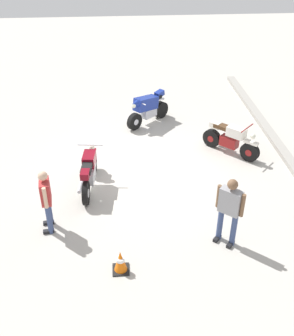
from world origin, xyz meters
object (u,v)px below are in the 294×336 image
object	(u,v)px
person_in_gray_shirt	(229,208)
person_in_red_shirt	(46,198)
motorcycle_cream_vintage	(231,139)
traffic_cone	(120,261)
motorcycle_maroon_cruiser	(89,172)
motorcycle_blue_sportbike	(148,108)

from	to	relation	value
person_in_gray_shirt	person_in_red_shirt	distance (m)	4.16
motorcycle_cream_vintage	traffic_cone	xyz separation A→B (m)	(4.64, -3.53, -0.23)
motorcycle_cream_vintage	person_in_gray_shirt	distance (m)	4.12
motorcycle_maroon_cruiser	motorcycle_blue_sportbike	distance (m)	4.27
motorcycle_blue_sportbike	person_in_red_shirt	world-z (taller)	person_in_red_shirt
motorcycle_maroon_cruiser	motorcycle_blue_sportbike	xyz separation A→B (m)	(-3.82, 1.90, 0.07)
motorcycle_maroon_cruiser	person_in_red_shirt	distance (m)	1.90
motorcycle_blue_sportbike	motorcycle_cream_vintage	bearing A→B (deg)	94.12
motorcycle_maroon_cruiser	motorcycle_blue_sportbike	size ratio (longest dim) A/B	1.33
motorcycle_cream_vintage	traffic_cone	size ratio (longest dim) A/B	2.82
person_in_gray_shirt	traffic_cone	bearing A→B (deg)	-33.49
person_in_red_shirt	person_in_gray_shirt	bearing A→B (deg)	161.72
person_in_gray_shirt	person_in_red_shirt	xyz separation A→B (m)	(-0.78, -4.09, -0.07)
motorcycle_cream_vintage	person_in_red_shirt	bearing A→B (deg)	-103.90
person_in_gray_shirt	person_in_red_shirt	size ratio (longest dim) A/B	1.06
motorcycle_blue_sportbike	traffic_cone	xyz separation A→B (m)	(6.93, -1.13, -0.33)
motorcycle_maroon_cruiser	traffic_cone	distance (m)	3.22
motorcycle_blue_sportbike	traffic_cone	distance (m)	7.03
person_in_gray_shirt	person_in_red_shirt	world-z (taller)	person_in_gray_shirt
motorcycle_cream_vintage	person_in_gray_shirt	world-z (taller)	person_in_gray_shirt
motorcycle_blue_sportbike	traffic_cone	world-z (taller)	motorcycle_blue_sportbike
motorcycle_cream_vintage	person_in_red_shirt	xyz separation A→B (m)	(3.15, -5.18, 0.43)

